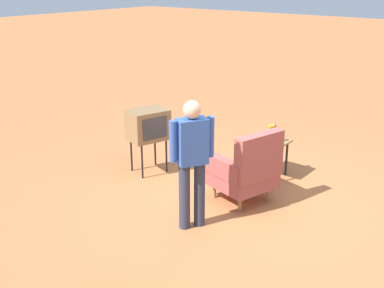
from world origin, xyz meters
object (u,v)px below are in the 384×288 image
armchair (247,169)px  soda_can_blue (282,137)px  side_table (268,146)px  tv_on_stand (148,125)px  person_standing (192,157)px  flower_vase (272,131)px  soda_can_red (275,142)px

armchair → soda_can_blue: size_ratio=8.69×
armchair → side_table: (-0.97, -0.23, 0.01)m
armchair → tv_on_stand: bearing=-88.4°
person_standing → flower_vase: (-2.03, -0.04, -0.20)m
flower_vase → side_table: bearing=-22.4°
armchair → person_standing: bearing=-9.6°
armchair → flower_vase: (-1.03, -0.21, 0.24)m
tv_on_stand → soda_can_blue: 2.09m
side_table → soda_can_red: soda_can_red is taller
tv_on_stand → soda_can_blue: size_ratio=8.44×
tv_on_stand → flower_vase: 1.93m
side_table → flower_vase: flower_vase is taller
armchair → side_table: armchair is taller
soda_can_red → flower_vase: size_ratio=0.46×
person_standing → soda_can_red: bearing=176.2°
tv_on_stand → flower_vase: size_ratio=3.89×
soda_can_blue → side_table: bearing=-53.2°
armchair → soda_can_blue: armchair is taller
side_table → soda_can_red: 0.26m
soda_can_blue → soda_can_red: bearing=5.7°
armchair → tv_on_stand: armchair is taller
soda_can_red → soda_can_blue: same height
person_standing → flower_vase: 2.04m
soda_can_red → tv_on_stand: bearing=-62.7°
tv_on_stand → soda_can_red: (-0.91, 1.76, -0.13)m
armchair → soda_can_red: (-0.86, -0.04, 0.15)m
tv_on_stand → flower_vase: (-1.08, 1.60, -0.05)m
tv_on_stand → side_table: bearing=123.0°
armchair → soda_can_red: bearing=-177.0°
side_table → person_standing: person_standing is taller
tv_on_stand → person_standing: 1.90m
person_standing → flower_vase: bearing=-178.9°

